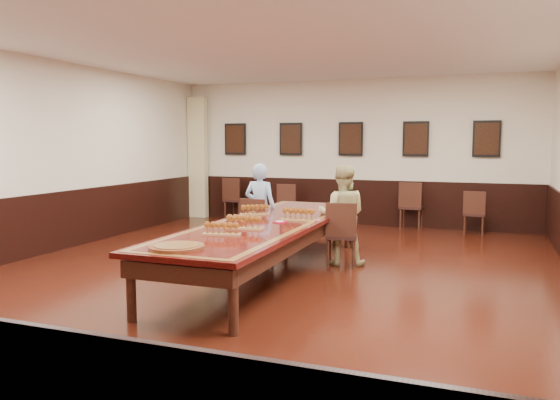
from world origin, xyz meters
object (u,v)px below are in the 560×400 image
at_px(spare_chair_d, 474,213).
at_px(carved_platter, 176,247).
at_px(spare_chair_c, 412,206).
at_px(chair_woman, 341,234).
at_px(spare_chair_a, 236,199).
at_px(person_man, 260,209).
at_px(conference_table, 267,232).
at_px(chair_man, 258,226).
at_px(spare_chair_b, 288,204).
at_px(person_woman, 342,215).

distance_m(spare_chair_d, carved_platter, 7.19).
distance_m(spare_chair_c, carved_platter, 7.05).
relative_size(chair_woman, spare_chair_a, 0.97).
bearing_deg(person_man, conference_table, 118.91).
relative_size(chair_man, spare_chair_b, 1.03).
relative_size(chair_woman, person_woman, 0.64).
relative_size(spare_chair_d, person_man, 0.59).
relative_size(spare_chair_a, conference_table, 0.20).
bearing_deg(chair_man, spare_chair_a, -57.28).
relative_size(spare_chair_c, spare_chair_d, 1.14).
bearing_deg(spare_chair_b, person_woman, 114.91).
relative_size(chair_woman, conference_table, 0.19).
bearing_deg(person_man, person_woman, 170.76).
relative_size(chair_man, person_man, 0.63).
distance_m(person_man, person_woman, 1.49).
distance_m(spare_chair_c, conference_table, 4.97).
height_order(spare_chair_a, carved_platter, spare_chair_a).
xyz_separation_m(person_man, conference_table, (0.66, -1.33, -0.14)).
height_order(chair_woman, spare_chair_d, chair_woman).
relative_size(chair_woman, spare_chair_c, 0.97).
xyz_separation_m(spare_chair_c, conference_table, (-1.37, -4.77, 0.11)).
height_order(chair_man, carved_platter, chair_man).
relative_size(chair_man, spare_chair_d, 1.07).
bearing_deg(spare_chair_c, spare_chair_d, 171.08).
xyz_separation_m(spare_chair_d, person_woman, (-1.83, -3.49, 0.31)).
height_order(chair_man, spare_chair_d, chair_man).
bearing_deg(spare_chair_a, spare_chair_d, -175.93).
bearing_deg(chair_man, carved_platter, 101.09).
height_order(chair_woman, carved_platter, chair_woman).
relative_size(person_man, carved_platter, 2.51).
xyz_separation_m(chair_woman, spare_chair_d, (1.81, 3.59, -0.04)).
distance_m(person_woman, conference_table, 1.31).
bearing_deg(conference_table, spare_chair_c, 73.99).
bearing_deg(person_man, spare_chair_b, -75.89).
distance_m(spare_chair_c, person_man, 4.00).
relative_size(spare_chair_a, person_woman, 0.66).
height_order(spare_chair_b, conference_table, spare_chair_b).
bearing_deg(chair_woman, spare_chair_b, -70.79).
xyz_separation_m(spare_chair_b, spare_chair_d, (3.94, -0.01, -0.02)).
distance_m(chair_man, chair_woman, 1.51).
relative_size(spare_chair_b, spare_chair_c, 0.91).
bearing_deg(spare_chair_a, person_woman, 139.84).
distance_m(chair_man, conference_table, 1.40).
relative_size(person_woman, conference_table, 0.30).
relative_size(spare_chair_b, conference_table, 0.18).
height_order(spare_chair_c, spare_chair_d, spare_chair_c).
distance_m(chair_man, carved_platter, 3.39).
distance_m(spare_chair_a, carved_platter, 7.32).
distance_m(spare_chair_b, person_woman, 4.10).
bearing_deg(spare_chair_a, chair_woman, 139.25).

